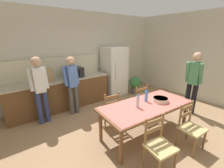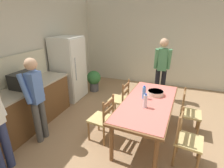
{
  "view_description": "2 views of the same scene",
  "coord_description": "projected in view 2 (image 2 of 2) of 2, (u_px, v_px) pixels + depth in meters",
  "views": [
    {
      "loc": [
        -2.13,
        -2.05,
        2.12
      ],
      "look_at": [
        -0.24,
        0.43,
        1.12
      ],
      "focal_mm": 24.0,
      "sensor_mm": 36.0,
      "label": 1
    },
    {
      "loc": [
        -2.85,
        -0.58,
        2.27
      ],
      "look_at": [
        -0.16,
        0.4,
        1.16
      ],
      "focal_mm": 28.0,
      "sensor_mm": 36.0,
      "label": 2
    }
  ],
  "objects": [
    {
      "name": "chair_side_far_right",
      "position": [
        120.0,
        99.0,
        4.1
      ],
      "size": [
        0.45,
        0.44,
        0.91
      ],
      "rotation": [
        0.0,
        0.0,
        3.05
      ],
      "color": "olive",
      "rests_on": "ground"
    },
    {
      "name": "chair_side_near_right",
      "position": [
        189.0,
        113.0,
        3.54
      ],
      "size": [
        0.45,
        0.43,
        0.91
      ],
      "rotation": [
        0.0,
        0.0,
        -0.07
      ],
      "color": "olive",
      "rests_on": "ground"
    },
    {
      "name": "person_by_table",
      "position": [
        162.0,
        66.0,
        4.84
      ],
      "size": [
        0.33,
        0.46,
        1.73
      ],
      "rotation": [
        0.0,
        0.0,
        3.27
      ],
      "color": "black",
      "rests_on": "ground"
    },
    {
      "name": "potted_plant",
      "position": [
        94.0,
        79.0,
        5.57
      ],
      "size": [
        0.44,
        0.44,
        0.67
      ],
      "color": "#4C4C51",
      "rests_on": "ground"
    },
    {
      "name": "dining_table",
      "position": [
        148.0,
        105.0,
        3.35
      ],
      "size": [
        2.09,
        1.05,
        0.75
      ],
      "rotation": [
        0.0,
        0.0,
        -0.07
      ],
      "color": "brown",
      "rests_on": "ground"
    },
    {
      "name": "wall_back",
      "position": [
        18.0,
        56.0,
        3.82
      ],
      "size": [
        6.52,
        0.12,
        2.9
      ],
      "primitive_type": "cube",
      "color": "beige",
      "rests_on": "ground"
    },
    {
      "name": "refrigerator",
      "position": [
        69.0,
        69.0,
        4.93
      ],
      "size": [
        0.79,
        0.73,
        1.77
      ],
      "color": "silver",
      "rests_on": "ground"
    },
    {
      "name": "bottle_off_centre",
      "position": [
        144.0,
        93.0,
        3.4
      ],
      "size": [
        0.07,
        0.07,
        0.27
      ],
      "color": "#4C8ED6",
      "rests_on": "dining_table"
    },
    {
      "name": "chair_side_far_left",
      "position": [
        103.0,
        119.0,
        3.33
      ],
      "size": [
        0.47,
        0.45,
        0.91
      ],
      "rotation": [
        0.0,
        0.0,
        3.01
      ],
      "color": "olive",
      "rests_on": "ground"
    },
    {
      "name": "wall_right",
      "position": [
        158.0,
        42.0,
        5.83
      ],
      "size": [
        0.12,
        5.2,
        2.9
      ],
      "primitive_type": "cube",
      "color": "beige",
      "rests_on": "ground"
    },
    {
      "name": "bottle_near_centre",
      "position": [
        145.0,
        101.0,
        3.06
      ],
      "size": [
        0.07,
        0.07,
        0.27
      ],
      "color": "silver",
      "rests_on": "dining_table"
    },
    {
      "name": "person_at_counter",
      "position": [
        36.0,
        97.0,
        3.15
      ],
      "size": [
        0.41,
        0.28,
        1.63
      ],
      "rotation": [
        0.0,
        0.0,
        1.57
      ],
      "color": "#4C4C4C",
      "rests_on": "ground"
    },
    {
      "name": "ground_plane",
      "position": [
        133.0,
        137.0,
        3.5
      ],
      "size": [
        8.32,
        8.32,
        0.0
      ],
      "primitive_type": "plane",
      "color": "#9E7A56"
    },
    {
      "name": "kitchen_counter",
      "position": [
        11.0,
        117.0,
        3.35
      ],
      "size": [
        2.99,
        0.66,
        0.92
      ],
      "color": "brown",
      "rests_on": "ground"
    },
    {
      "name": "serving_bowl",
      "position": [
        156.0,
        93.0,
        3.58
      ],
      "size": [
        0.32,
        0.32,
        0.09
      ],
      "color": "beige",
      "rests_on": "dining_table"
    },
    {
      "name": "microwave",
      "position": [
        25.0,
        80.0,
        3.52
      ],
      "size": [
        0.5,
        0.39,
        0.3
      ],
      "color": "black",
      "rests_on": "kitchen_counter"
    },
    {
      "name": "chair_side_near_left",
      "position": [
        187.0,
        140.0,
        2.76
      ],
      "size": [
        0.47,
        0.46,
        0.91
      ],
      "rotation": [
        0.0,
        0.0,
        -0.15
      ],
      "color": "olive",
      "rests_on": "ground"
    }
  ]
}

